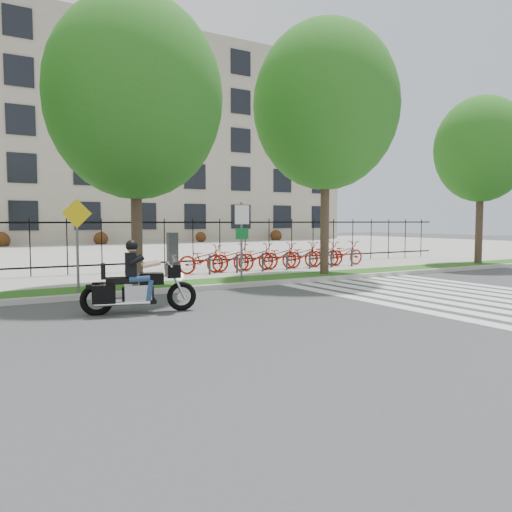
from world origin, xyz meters
TOP-DOWN VIEW (x-y plane):
  - ground at (0.00, 0.00)m, footprint 120.00×120.00m
  - curb at (0.00, 4.10)m, footprint 60.00×0.20m
  - grass_verge at (0.00, 4.95)m, footprint 60.00×1.50m
  - sidewalk at (0.00, 7.45)m, footprint 60.00×3.50m
  - plaza at (0.00, 25.00)m, footprint 80.00×34.00m
  - crosswalk_stripes at (4.83, 0.00)m, footprint 5.70×8.00m
  - iron_fence at (0.00, 9.20)m, footprint 30.00×0.06m
  - office_building at (0.00, 44.92)m, footprint 60.00×21.90m
  - lamp_post_right at (10.00, 12.00)m, footprint 1.06×0.70m
  - street_tree_1 at (-2.38, 4.95)m, footprint 5.04×5.04m
  - street_tree_2 at (4.52, 4.95)m, footprint 5.17×5.17m
  - street_tree_3 at (13.29, 4.95)m, footprint 4.08×4.08m
  - bike_share_station at (4.01, 7.20)m, footprint 8.97×0.89m
  - sign_pole_regulatory at (0.90, 4.58)m, footprint 0.50×0.09m
  - sign_pole_warning at (-4.12, 4.58)m, footprint 0.78×0.09m
  - motorcycle_rider at (-3.41, 1.50)m, footprint 2.51×1.05m

SIDE VIEW (x-z plane):
  - ground at x=0.00m, z-range 0.00..0.00m
  - crosswalk_stripes at x=4.83m, z-range 0.00..0.01m
  - plaza at x=0.00m, z-range 0.00..0.10m
  - curb at x=0.00m, z-range 0.00..0.15m
  - grass_verge at x=0.00m, z-range 0.00..0.15m
  - sidewalk at x=0.00m, z-range 0.00..0.15m
  - motorcycle_rider at x=-3.41m, z-range -0.33..1.64m
  - bike_share_station at x=4.01m, z-range -0.08..1.42m
  - iron_fence at x=0.00m, z-range 0.15..2.15m
  - sign_pole_regulatory at x=0.90m, z-range 0.49..2.99m
  - sign_pole_warning at x=-4.12m, z-range 0.50..2.99m
  - lamp_post_right at x=10.00m, z-range 1.08..5.33m
  - street_tree_3 at x=13.29m, z-range 1.51..8.96m
  - street_tree_1 at x=-2.38m, z-range 1.40..9.72m
  - street_tree_2 at x=4.52m, z-range 1.65..10.60m
  - office_building at x=0.00m, z-range -0.11..20.04m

